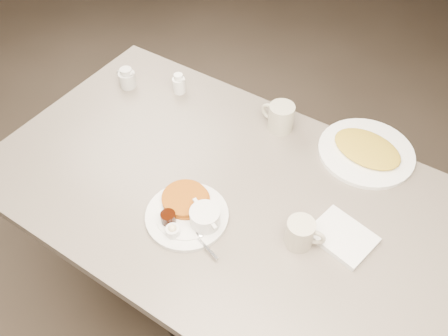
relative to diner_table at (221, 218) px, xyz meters
The scene contains 8 objects.
diner_table is the anchor object (origin of this frame).
main_plate 0.24m from the diner_table, 94.07° to the right, with size 0.33×0.33×0.07m.
coffee_mug_near 0.38m from the diner_table, ahead, with size 0.12×0.10×0.09m.
napkin 0.44m from the diner_table, ahead, with size 0.20×0.17×0.02m.
coffee_mug_far 0.41m from the diner_table, 85.98° to the left, with size 0.13×0.10×0.10m.
creamer_left 0.66m from the diner_table, 158.83° to the left, with size 0.10×0.08×0.08m.
creamer_right 0.54m from the diner_table, 142.06° to the left, with size 0.07×0.05×0.08m.
hash_plate 0.54m from the diner_table, 49.66° to the left, with size 0.37×0.37×0.04m.
Camera 1 is at (0.51, -0.76, 1.88)m, focal length 36.69 mm.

